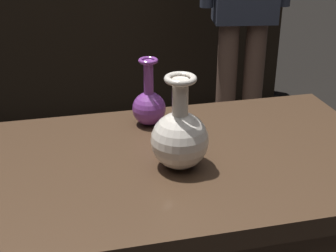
{
  "coord_description": "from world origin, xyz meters",
  "views": [
    {
      "loc": [
        -0.21,
        -1.03,
        1.39
      ],
      "look_at": [
        0.02,
        -0.02,
        0.9
      ],
      "focal_mm": 51.46,
      "sensor_mm": 36.0,
      "label": 1
    }
  ],
  "objects": [
    {
      "name": "back_display_shelf",
      "position": [
        0.0,
        2.2,
        0.49
      ],
      "size": [
        2.6,
        0.4,
        0.99
      ],
      "color": "black",
      "rests_on": "ground_plane"
    },
    {
      "name": "vase_centerpiece",
      "position": [
        0.05,
        -0.05,
        0.88
      ],
      "size": [
        0.14,
        0.14,
        0.23
      ],
      "color": "silver",
      "rests_on": "display_plinth"
    },
    {
      "name": "vase_tall_behind",
      "position": [
        0.02,
        0.21,
        0.86
      ],
      "size": [
        0.1,
        0.1,
        0.2
      ],
      "color": "#7A388E",
      "rests_on": "display_plinth"
    }
  ]
}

